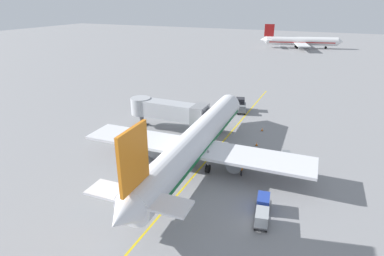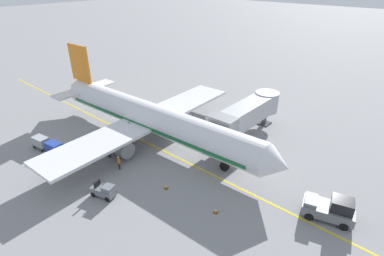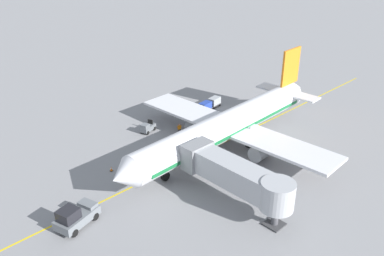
{
  "view_description": "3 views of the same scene",
  "coord_description": "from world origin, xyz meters",
  "px_view_note": "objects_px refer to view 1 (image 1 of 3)",
  "views": [
    {
      "loc": [
        13.8,
        -34.49,
        20.35
      ],
      "look_at": [
        -3.85,
        5.07,
        2.77
      ],
      "focal_mm": 29.81,
      "sensor_mm": 36.0,
      "label": 1
    },
    {
      "loc": [
        22.22,
        27.21,
        20.09
      ],
      "look_at": [
        -2.18,
        6.13,
        3.33
      ],
      "focal_mm": 28.24,
      "sensor_mm": 36.0,
      "label": 2
    },
    {
      "loc": [
        -32.25,
        36.93,
        25.88
      ],
      "look_at": [
        0.34,
        5.35,
        4.04
      ],
      "focal_mm": 37.71,
      "sensor_mm": 36.0,
      "label": 3
    }
  ],
  "objects_px": {
    "baggage_cart_second_in_train": "(262,217)",
    "safety_cone_nose_left": "(257,144)",
    "baggage_cart_front": "(263,202)",
    "ground_crew_wing_walker": "(241,169)",
    "ground_crew_loader": "(253,160)",
    "jet_bridge": "(168,110)",
    "safety_cone_nose_right": "(262,129)",
    "parked_airliner": "(196,142)",
    "pushback_tractor": "(240,106)",
    "distant_taxiing_airliner": "(301,41)",
    "baggage_tug_lead": "(287,158)"
  },
  "relations": [
    {
      "from": "jet_bridge",
      "to": "ground_crew_loader",
      "type": "relative_size",
      "value": 7.99
    },
    {
      "from": "parked_airliner",
      "to": "baggage_cart_front",
      "type": "xyz_separation_m",
      "value": [
        10.36,
        -6.36,
        -2.24
      ]
    },
    {
      "from": "jet_bridge",
      "to": "safety_cone_nose_right",
      "type": "xyz_separation_m",
      "value": [
        14.52,
        5.86,
        -3.16
      ]
    },
    {
      "from": "parked_airliner",
      "to": "jet_bridge",
      "type": "relative_size",
      "value": 2.76
    },
    {
      "from": "ground_crew_loader",
      "to": "safety_cone_nose_right",
      "type": "relative_size",
      "value": 2.86
    },
    {
      "from": "jet_bridge",
      "to": "distant_taxiing_airliner",
      "type": "height_order",
      "value": "distant_taxiing_airliner"
    },
    {
      "from": "pushback_tractor",
      "to": "baggage_tug_lead",
      "type": "relative_size",
      "value": 1.76
    },
    {
      "from": "parked_airliner",
      "to": "ground_crew_loader",
      "type": "height_order",
      "value": "parked_airliner"
    },
    {
      "from": "baggage_cart_second_in_train",
      "to": "safety_cone_nose_left",
      "type": "distance_m",
      "value": 18.36
    },
    {
      "from": "ground_crew_loader",
      "to": "baggage_cart_front",
      "type": "bearing_deg",
      "value": -69.53
    },
    {
      "from": "baggage_cart_second_in_train",
      "to": "jet_bridge",
      "type": "bearing_deg",
      "value": 137.67
    },
    {
      "from": "jet_bridge",
      "to": "pushback_tractor",
      "type": "relative_size",
      "value": 2.8
    },
    {
      "from": "baggage_cart_front",
      "to": "baggage_cart_second_in_train",
      "type": "bearing_deg",
      "value": -80.53
    },
    {
      "from": "baggage_tug_lead",
      "to": "safety_cone_nose_right",
      "type": "bearing_deg",
      "value": 118.68
    },
    {
      "from": "distant_taxiing_airliner",
      "to": "pushback_tractor",
      "type": "bearing_deg",
      "value": -90.25
    },
    {
      "from": "baggage_cart_front",
      "to": "baggage_cart_second_in_train",
      "type": "distance_m",
      "value": 2.64
    },
    {
      "from": "baggage_cart_front",
      "to": "safety_cone_nose_right",
      "type": "xyz_separation_m",
      "value": [
        -4.74,
        21.2,
        -0.66
      ]
    },
    {
      "from": "baggage_cart_front",
      "to": "ground_crew_wing_walker",
      "type": "height_order",
      "value": "ground_crew_wing_walker"
    },
    {
      "from": "baggage_cart_second_in_train",
      "to": "ground_crew_wing_walker",
      "type": "distance_m",
      "value": 9.4
    },
    {
      "from": "distant_taxiing_airliner",
      "to": "safety_cone_nose_right",
      "type": "bearing_deg",
      "value": -86.77
    },
    {
      "from": "ground_crew_loader",
      "to": "parked_airliner",
      "type": "bearing_deg",
      "value": -162.59
    },
    {
      "from": "baggage_tug_lead",
      "to": "safety_cone_nose_left",
      "type": "distance_m",
      "value": 6.22
    },
    {
      "from": "baggage_cart_second_in_train",
      "to": "safety_cone_nose_left",
      "type": "relative_size",
      "value": 5.03
    },
    {
      "from": "pushback_tractor",
      "to": "safety_cone_nose_right",
      "type": "distance_m",
      "value": 10.29
    },
    {
      "from": "jet_bridge",
      "to": "baggage_cart_second_in_train",
      "type": "height_order",
      "value": "jet_bridge"
    },
    {
      "from": "safety_cone_nose_left",
      "to": "safety_cone_nose_right",
      "type": "distance_m",
      "value": 6.08
    },
    {
      "from": "safety_cone_nose_left",
      "to": "ground_crew_loader",
      "type": "bearing_deg",
      "value": -81.15
    },
    {
      "from": "baggage_tug_lead",
      "to": "baggage_cart_front",
      "type": "bearing_deg",
      "value": -93.33
    },
    {
      "from": "baggage_cart_front",
      "to": "safety_cone_nose_right",
      "type": "bearing_deg",
      "value": 102.61
    },
    {
      "from": "jet_bridge",
      "to": "safety_cone_nose_right",
      "type": "bearing_deg",
      "value": 21.98
    },
    {
      "from": "safety_cone_nose_left",
      "to": "jet_bridge",
      "type": "bearing_deg",
      "value": 179.25
    },
    {
      "from": "baggage_tug_lead",
      "to": "ground_crew_loader",
      "type": "xyz_separation_m",
      "value": [
        -3.87,
        -2.72,
        0.24
      ]
    },
    {
      "from": "ground_crew_loader",
      "to": "safety_cone_nose_right",
      "type": "bearing_deg",
      "value": 96.94
    },
    {
      "from": "parked_airliner",
      "to": "pushback_tractor",
      "type": "height_order",
      "value": "parked_airliner"
    },
    {
      "from": "baggage_cart_second_in_train",
      "to": "pushback_tractor",
      "type": "bearing_deg",
      "value": 109.57
    },
    {
      "from": "parked_airliner",
      "to": "pushback_tractor",
      "type": "relative_size",
      "value": 7.73
    },
    {
      "from": "baggage_tug_lead",
      "to": "baggage_cart_second_in_train",
      "type": "height_order",
      "value": "baggage_tug_lead"
    },
    {
      "from": "baggage_cart_second_in_train",
      "to": "safety_cone_nose_left",
      "type": "bearing_deg",
      "value": 104.72
    },
    {
      "from": "ground_crew_loader",
      "to": "distant_taxiing_airliner",
      "type": "xyz_separation_m",
      "value": [
        -7.32,
        115.06,
        2.07
      ]
    },
    {
      "from": "jet_bridge",
      "to": "ground_crew_wing_walker",
      "type": "distance_m",
      "value": 18.27
    },
    {
      "from": "ground_crew_wing_walker",
      "to": "distant_taxiing_airliner",
      "type": "height_order",
      "value": "distant_taxiing_airliner"
    },
    {
      "from": "distant_taxiing_airliner",
      "to": "ground_crew_loader",
      "type": "bearing_deg",
      "value": -86.36
    },
    {
      "from": "baggage_tug_lead",
      "to": "distant_taxiing_airliner",
      "type": "distance_m",
      "value": 112.92
    },
    {
      "from": "parked_airliner",
      "to": "baggage_tug_lead",
      "type": "relative_size",
      "value": 13.63
    },
    {
      "from": "ground_crew_loader",
      "to": "distant_taxiing_airliner",
      "type": "relative_size",
      "value": 0.05
    },
    {
      "from": "pushback_tractor",
      "to": "safety_cone_nose_left",
      "type": "relative_size",
      "value": 8.19
    },
    {
      "from": "ground_crew_wing_walker",
      "to": "safety_cone_nose_right",
      "type": "height_order",
      "value": "ground_crew_wing_walker"
    },
    {
      "from": "safety_cone_nose_left",
      "to": "safety_cone_nose_right",
      "type": "xyz_separation_m",
      "value": [
        -0.52,
        6.06,
        0.0
      ]
    },
    {
      "from": "ground_crew_loader",
      "to": "safety_cone_nose_left",
      "type": "relative_size",
      "value": 2.86
    },
    {
      "from": "baggage_cart_second_in_train",
      "to": "ground_crew_loader",
      "type": "relative_size",
      "value": 1.76
    }
  ]
}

